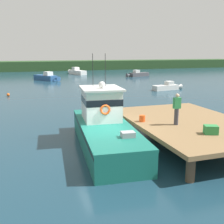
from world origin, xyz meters
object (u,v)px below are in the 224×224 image
(moored_boat_far_right, at_px, (77,72))
(deckhand_by_the_boat, at_px, (177,108))
(moored_boat_near_channel, at_px, (167,87))
(bait_bucket, at_px, (142,118))
(moored_boat_far_left, at_px, (47,77))
(moored_boat_off_the_point, at_px, (138,74))
(mooring_buoy_channel_marker, at_px, (8,95))
(main_fishing_boat, at_px, (103,126))
(crate_stack_near_edge, at_px, (211,130))

(moored_boat_far_right, bearing_deg, deckhand_by_the_boat, -94.57)
(moored_boat_near_channel, bearing_deg, deckhand_by_the_boat, -118.35)
(moored_boat_far_right, height_order, moored_boat_near_channel, moored_boat_far_right)
(bait_bucket, height_order, moored_boat_far_right, bait_bucket)
(bait_bucket, distance_m, moored_boat_far_left, 35.17)
(deckhand_by_the_boat, height_order, moored_boat_off_the_point, deckhand_by_the_boat)
(bait_bucket, bearing_deg, mooring_buoy_channel_marker, 112.02)
(bait_bucket, distance_m, moored_boat_off_the_point, 40.25)
(moored_boat_near_channel, bearing_deg, main_fishing_boat, -128.07)
(crate_stack_near_edge, distance_m, moored_boat_off_the_point, 42.35)
(crate_stack_near_edge, bearing_deg, moored_boat_near_channel, 65.33)
(main_fishing_boat, relative_size, crate_stack_near_edge, 16.54)
(mooring_buoy_channel_marker, bearing_deg, moored_boat_near_channel, -2.97)
(main_fishing_boat, xyz_separation_m, mooring_buoy_channel_marker, (-5.67, 18.66, -0.84))
(moored_boat_far_right, distance_m, moored_boat_near_channel, 28.67)
(main_fishing_boat, height_order, crate_stack_near_edge, main_fishing_boat)
(bait_bucket, distance_m, moored_boat_far_right, 46.28)
(bait_bucket, xyz_separation_m, moored_boat_far_left, (-2.13, 35.09, -0.85))
(bait_bucket, relative_size, moored_boat_near_channel, 0.08)
(main_fishing_boat, height_order, moored_boat_far_left, main_fishing_boat)
(crate_stack_near_edge, relative_size, deckhand_by_the_boat, 0.37)
(deckhand_by_the_boat, height_order, mooring_buoy_channel_marker, deckhand_by_the_boat)
(bait_bucket, height_order, deckhand_by_the_boat, deckhand_by_the_boat)
(moored_boat_near_channel, height_order, moored_boat_off_the_point, moored_boat_off_the_point)
(main_fishing_boat, height_order, moored_boat_near_channel, main_fishing_boat)
(moored_boat_far_left, bearing_deg, moored_boat_near_channel, -50.74)
(crate_stack_near_edge, xyz_separation_m, moored_boat_far_left, (-4.19, 38.13, -0.88))
(bait_bucket, bearing_deg, moored_boat_near_channel, 56.96)
(moored_boat_off_the_point, bearing_deg, moored_boat_far_left, -173.85)
(main_fishing_boat, distance_m, moored_boat_near_channel, 22.42)
(moored_boat_far_right, height_order, mooring_buoy_channel_marker, moored_boat_far_right)
(moored_boat_far_right, bearing_deg, mooring_buoy_channel_marker, -115.61)
(main_fishing_boat, xyz_separation_m, moored_boat_near_channel, (13.82, 17.64, -0.62))
(crate_stack_near_edge, relative_size, moored_boat_far_right, 0.10)
(main_fishing_boat, xyz_separation_m, moored_boat_off_the_point, (17.81, 36.58, -0.56))
(crate_stack_near_edge, relative_size, moored_boat_off_the_point, 0.12)
(main_fishing_boat, xyz_separation_m, moored_boat_far_left, (-0.08, 34.65, -0.49))
(moored_boat_off_the_point, bearing_deg, bait_bucket, -113.06)
(moored_boat_near_channel, bearing_deg, moored_boat_far_right, 103.32)
(moored_boat_far_right, xyz_separation_m, moored_boat_far_left, (-7.29, -10.89, -0.01))
(moored_boat_near_channel, height_order, mooring_buoy_channel_marker, moored_boat_near_channel)
(deckhand_by_the_boat, xyz_separation_m, moored_boat_near_channel, (10.37, 19.23, -1.67))
(moored_boat_far_right, bearing_deg, moored_boat_off_the_point, -40.22)
(moored_boat_near_channel, bearing_deg, mooring_buoy_channel_marker, 177.03)
(main_fishing_boat, relative_size, moored_boat_far_right, 1.63)
(crate_stack_near_edge, height_order, deckhand_by_the_boat, deckhand_by_the_boat)
(main_fishing_boat, height_order, mooring_buoy_channel_marker, main_fishing_boat)
(moored_boat_off_the_point, xyz_separation_m, mooring_buoy_channel_marker, (-23.49, -17.92, -0.28))
(mooring_buoy_channel_marker, bearing_deg, moored_boat_off_the_point, 37.34)
(moored_boat_off_the_point, bearing_deg, moored_boat_near_channel, -101.92)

